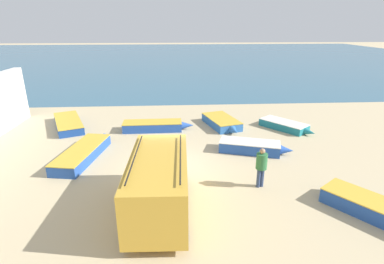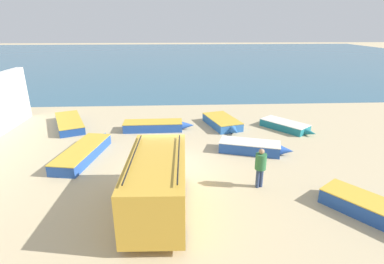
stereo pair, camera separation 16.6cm
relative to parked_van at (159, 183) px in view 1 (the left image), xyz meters
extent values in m
plane|color=tan|center=(0.34, 3.67, -1.22)|extent=(200.00, 200.00, 0.00)
cube|color=#33607A|center=(0.34, 55.67, -1.22)|extent=(120.00, 80.00, 0.01)
cube|color=gold|center=(0.00, -0.03, 0.02)|extent=(2.23, 5.05, 1.92)
cube|color=black|center=(0.07, 2.52, -0.51)|extent=(1.92, 0.16, 0.86)
cube|color=#1E232D|center=(0.07, 2.44, 0.59)|extent=(1.83, 0.11, 0.61)
cylinder|color=black|center=(-0.87, 1.55, -0.90)|extent=(0.24, 0.65, 0.64)
cylinder|color=black|center=(0.96, 1.49, -0.90)|extent=(0.24, 0.65, 0.64)
cylinder|color=black|center=(-0.96, -1.55, -0.90)|extent=(0.24, 0.65, 0.64)
cylinder|color=black|center=(0.86, -1.60, -0.90)|extent=(0.24, 0.65, 0.64)
cylinder|color=black|center=(-0.81, 0.00, 1.10)|extent=(0.17, 4.10, 0.05)
cylinder|color=black|center=(0.81, -0.05, 1.10)|extent=(0.17, 4.10, 0.05)
cube|color=#234CA3|center=(-4.28, 4.97, -0.95)|extent=(2.16, 4.60, 0.55)
cone|color=#234CA3|center=(-3.80, 7.62, -0.95)|extent=(0.69, 1.05, 0.52)
cube|color=gold|center=(-4.28, 4.97, -0.74)|extent=(1.30, 0.43, 0.05)
cube|color=gold|center=(-4.28, 4.97, -0.65)|extent=(2.18, 4.64, 0.04)
cube|color=#234CA3|center=(4.80, 5.34, -0.94)|extent=(3.49, 2.17, 0.57)
cone|color=#234CA3|center=(6.70, 4.75, -0.94)|extent=(0.85, 0.73, 0.54)
cube|color=silver|center=(4.80, 5.34, -0.72)|extent=(0.54, 1.16, 0.05)
cube|color=silver|center=(4.80, 5.34, -0.64)|extent=(3.53, 2.20, 0.04)
cube|color=#234CA3|center=(-0.84, 9.26, -0.94)|extent=(3.88, 1.35, 0.57)
cone|color=#234CA3|center=(1.51, 9.30, -0.94)|extent=(0.86, 0.55, 0.54)
cube|color=gold|center=(-0.84, 9.26, -0.72)|extent=(0.22, 1.18, 0.05)
cube|color=gold|center=(-0.84, 9.26, -0.64)|extent=(3.92, 1.36, 0.04)
cube|color=#234CA3|center=(7.93, -0.73, -0.93)|extent=(3.09, 3.49, 0.58)
cube|color=gold|center=(7.93, -0.73, -0.71)|extent=(1.07, 0.88, 0.05)
cube|color=gold|center=(7.93, -0.73, -0.62)|extent=(3.12, 3.53, 0.04)
cube|color=#2D66AD|center=(3.92, 9.91, -0.95)|extent=(2.50, 3.59, 0.54)
cone|color=#2D66AD|center=(4.47, 8.00, -0.95)|extent=(0.69, 0.83, 0.51)
cube|color=gold|center=(3.92, 9.91, -0.75)|extent=(1.52, 0.62, 0.05)
cube|color=gold|center=(3.92, 9.91, -0.66)|extent=(2.53, 3.63, 0.04)
cube|color=navy|center=(-6.71, 10.29, -0.97)|extent=(3.15, 4.63, 0.51)
cone|color=navy|center=(-7.77, 12.74, -0.97)|extent=(0.82, 1.07, 0.48)
cube|color=gold|center=(-6.71, 10.29, -0.78)|extent=(1.39, 0.75, 0.05)
cube|color=gold|center=(-6.71, 10.29, -0.70)|extent=(3.19, 4.68, 0.04)
cube|color=#1E757F|center=(8.07, 9.04, -0.99)|extent=(3.00, 3.27, 0.47)
cone|color=#1E757F|center=(9.27, 7.56, -0.99)|extent=(0.78, 0.81, 0.45)
cube|color=silver|center=(8.07, 9.04, -0.82)|extent=(1.09, 0.93, 0.05)
cube|color=silver|center=(8.07, 9.04, -0.73)|extent=(3.03, 3.30, 0.04)
cylinder|color=navy|center=(4.41, 1.57, -0.78)|extent=(0.17, 0.17, 0.88)
cylinder|color=navy|center=(4.24, 1.51, -0.78)|extent=(0.17, 0.17, 0.88)
cylinder|color=#2D6B3D|center=(4.33, 1.54, 0.01)|extent=(0.48, 0.48, 0.70)
sphere|color=tan|center=(4.33, 1.54, 0.48)|extent=(0.24, 0.24, 0.24)
camera|label=1|loc=(0.61, -9.85, 5.58)|focal=28.00mm
camera|label=2|loc=(0.78, -9.86, 5.58)|focal=28.00mm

